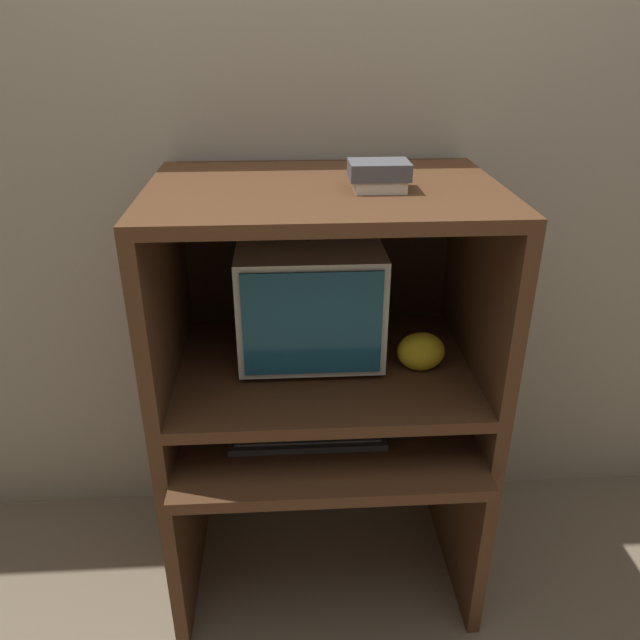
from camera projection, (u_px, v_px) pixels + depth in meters
ground_plane at (330, 640)px, 1.96m from camera, size 12.00×12.00×0.00m
wall_back at (316, 175)px, 2.04m from camera, size 6.00×0.06×2.60m
desk_base at (325, 476)px, 2.03m from camera, size 0.95×0.74×0.64m
desk_monitor_shelf at (324, 374)px, 1.92m from camera, size 0.95×0.67×0.17m
hutch_upper at (323, 245)px, 1.77m from camera, size 0.95×0.67×0.55m
crt_monitor at (309, 297)px, 1.89m from camera, size 0.42×0.40×0.36m
keyboard at (307, 433)px, 1.85m from camera, size 0.46×0.17×0.03m
mouse at (406, 429)px, 1.86m from camera, size 0.07×0.04×0.03m
snack_bag at (421, 351)px, 1.85m from camera, size 0.14×0.11×0.12m
book_stack at (379, 175)px, 1.60m from camera, size 0.15×0.11×0.07m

